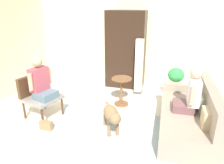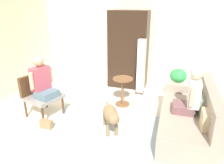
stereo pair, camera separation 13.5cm
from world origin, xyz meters
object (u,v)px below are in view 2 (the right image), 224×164
(person_on_armchair, at_px, (42,80))
(armoire_cabinet, at_px, (128,50))
(armchair, at_px, (39,92))
(potted_plant, at_px, (178,82))
(person_on_couch, at_px, (191,95))
(couch, at_px, (190,117))
(round_end_table, at_px, (123,90))
(dog, at_px, (111,115))
(handbag, at_px, (46,124))
(column_lamp, at_px, (141,68))

(person_on_armchair, bearing_deg, armoire_cabinet, 61.51)
(armchair, xyz_separation_m, potted_plant, (2.67, 1.61, -0.06))
(potted_plant, bearing_deg, armchair, -148.90)
(person_on_couch, xyz_separation_m, potted_plant, (-0.23, 1.40, -0.30))
(couch, bearing_deg, person_on_armchair, -174.24)
(armchair, relative_size, round_end_table, 1.31)
(potted_plant, bearing_deg, couch, -78.76)
(dog, xyz_separation_m, potted_plant, (1.07, 1.80, 0.10))
(person_on_armchair, relative_size, round_end_table, 1.30)
(armoire_cabinet, bearing_deg, dog, -83.45)
(armchair, height_order, person_on_armchair, person_on_armchair)
(armchair, height_order, dog, armchair)
(armchair, bearing_deg, armoire_cabinet, 58.36)
(round_end_table, height_order, handbag, round_end_table)
(dog, bearing_deg, column_lamp, 84.75)
(dog, relative_size, column_lamp, 0.56)
(armchair, relative_size, armoire_cabinet, 0.42)
(column_lamp, height_order, armoire_cabinet, armoire_cabinet)
(couch, height_order, handbag, couch)
(dog, distance_m, handbag, 1.23)
(person_on_couch, relative_size, round_end_table, 1.28)
(person_on_armchair, distance_m, armoire_cabinet, 2.51)
(dog, bearing_deg, handbag, -167.35)
(column_lamp, distance_m, handbag, 2.61)
(person_on_couch, bearing_deg, round_end_table, 152.84)
(dog, bearing_deg, person_on_couch, 17.05)
(couch, distance_m, potted_plant, 1.40)
(column_lamp, xyz_separation_m, armoire_cabinet, (-0.44, 0.46, 0.32))
(round_end_table, bearing_deg, handbag, -128.51)
(armchair, relative_size, handbag, 3.53)
(couch, height_order, dog, couch)
(armoire_cabinet, bearing_deg, armchair, -121.64)
(couch, distance_m, column_lamp, 1.91)
(round_end_table, xyz_separation_m, handbag, (-1.09, -1.37, -0.29))
(person_on_couch, height_order, handbag, person_on_couch)
(person_on_couch, height_order, armoire_cabinet, armoire_cabinet)
(person_on_armchair, bearing_deg, couch, 5.76)
(person_on_couch, relative_size, person_on_armchair, 0.98)
(armchair, height_order, person_on_couch, person_on_couch)
(armchair, distance_m, armoire_cabinet, 2.59)
(armchair, relative_size, person_on_couch, 1.03)
(dog, bearing_deg, potted_plant, 59.15)
(dog, bearing_deg, person_on_armchair, 174.33)
(round_end_table, height_order, dog, round_end_table)
(person_on_armchair, bearing_deg, handbag, -54.97)
(person_on_couch, xyz_separation_m, dog, (-1.30, -0.40, -0.40))
(column_lamp, bearing_deg, dog, -95.25)
(couch, height_order, person_on_armchair, person_on_armchair)
(couch, bearing_deg, column_lamp, 128.83)
(armchair, bearing_deg, column_lamp, 43.80)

